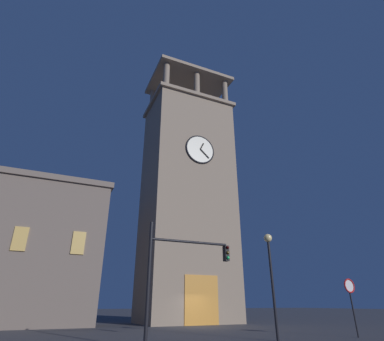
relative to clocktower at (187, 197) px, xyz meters
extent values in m
plane|color=#424247|center=(0.83, 5.01, -12.32)|extent=(200.00, 200.00, 0.00)
cube|color=gray|center=(0.00, -0.01, -0.61)|extent=(8.86, 6.54, 23.42)
cube|color=gray|center=(0.00, -0.01, 11.30)|extent=(9.46, 7.14, 0.40)
cylinder|color=gray|center=(-3.83, 2.66, 13.23)|extent=(0.70, 0.70, 3.46)
cylinder|color=gray|center=(0.00, 2.66, 13.23)|extent=(0.70, 0.70, 3.46)
cylinder|color=gray|center=(3.83, 2.66, 13.23)|extent=(0.70, 0.70, 3.46)
cylinder|color=gray|center=(-3.83, -2.68, 13.23)|extent=(0.70, 0.70, 3.46)
cylinder|color=gray|center=(0.00, -2.68, 13.23)|extent=(0.70, 0.70, 3.46)
cylinder|color=gray|center=(3.83, -2.68, 13.23)|extent=(0.70, 0.70, 3.46)
cube|color=gray|center=(0.00, -0.01, 15.16)|extent=(9.46, 7.14, 0.40)
cylinder|color=black|center=(0.00, -0.01, 16.64)|extent=(0.12, 0.12, 2.57)
cylinder|color=silver|center=(0.00, 3.32, 4.24)|extent=(3.12, 0.12, 3.12)
torus|color=black|center=(0.00, 3.34, 4.24)|extent=(3.28, 0.16, 3.28)
cube|color=black|center=(-0.19, 3.42, 4.62)|extent=(0.48, 0.06, 0.82)
cube|color=black|center=(-0.50, 3.42, 3.80)|extent=(1.07, 0.06, 0.97)
cube|color=orange|center=(0.00, 3.21, -10.32)|extent=(3.20, 0.24, 4.00)
cube|color=#E0B259|center=(10.62, 2.57, -6.17)|extent=(1.00, 0.12, 1.80)
cube|color=#E0B259|center=(14.81, 2.57, -6.17)|extent=(1.00, 0.12, 1.80)
cylinder|color=black|center=(8.32, 15.25, -9.73)|extent=(0.16, 0.16, 5.18)
cylinder|color=black|center=(6.35, 15.25, -7.92)|extent=(3.96, 0.12, 0.12)
cube|color=black|center=(4.37, 15.25, -8.35)|extent=(0.22, 0.30, 0.75)
sphere|color=#360505|center=(4.37, 15.43, -8.07)|extent=(0.16, 0.16, 0.16)
sphere|color=#392705|center=(4.37, 15.43, -8.32)|extent=(0.16, 0.16, 0.16)
sphere|color=#18C154|center=(4.37, 15.43, -8.57)|extent=(0.16, 0.16, 0.16)
cylinder|color=black|center=(1.72, 15.31, -9.95)|extent=(0.14, 0.14, 4.74)
sphere|color=#F9DB8C|center=(1.72, 15.31, -7.37)|extent=(0.44, 0.44, 0.44)
cylinder|color=black|center=(-3.29, 15.69, -10.98)|extent=(0.08, 0.08, 2.69)
cylinder|color=white|center=(-3.29, 15.73, -9.73)|extent=(0.70, 0.04, 0.70)
torus|color=red|center=(-3.29, 15.75, -9.73)|extent=(0.78, 0.08, 0.78)
camera|label=1|loc=(12.32, 28.86, -10.68)|focal=28.40mm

